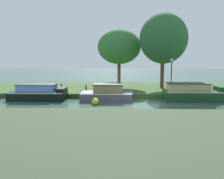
% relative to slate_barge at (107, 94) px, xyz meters
% --- Properties ---
extents(ground_plane, '(120.00, 120.00, 0.00)m').
position_rel_slate_barge_xyz_m(ground_plane, '(2.85, -1.20, -0.56)').
color(ground_plane, '#345246').
extents(riverbank_far, '(72.00, 10.00, 0.40)m').
position_rel_slate_barge_xyz_m(riverbank_far, '(2.85, 5.80, -0.36)').
color(riverbank_far, '#315022').
rests_on(riverbank_far, ground_plane).
extents(riverbank_near, '(72.00, 10.00, 0.40)m').
position_rel_slate_barge_xyz_m(riverbank_near, '(2.85, -10.20, -0.36)').
color(riverbank_near, '#3A452E').
rests_on(riverbank_near, ground_plane).
extents(slate_barge, '(4.15, 2.06, 1.37)m').
position_rel_slate_barge_xyz_m(slate_barge, '(0.00, 0.00, 0.00)').
color(slate_barge, '#514B5B').
rests_on(slate_barge, ground_plane).
extents(forest_narrowboat, '(4.69, 1.79, 1.47)m').
position_rel_slate_barge_xyz_m(forest_narrowboat, '(6.93, 0.00, 0.09)').
color(forest_narrowboat, '#183D1E').
rests_on(forest_narrowboat, ground_plane).
extents(black_cruiser, '(4.61, 1.95, 1.32)m').
position_rel_slate_barge_xyz_m(black_cruiser, '(-5.70, 0.00, 0.02)').
color(black_cruiser, black).
rests_on(black_cruiser, ground_plane).
extents(willow_tree_left, '(4.61, 3.33, 6.08)m').
position_rel_slate_barge_xyz_m(willow_tree_left, '(0.91, 6.73, 4.06)').
color(willow_tree_left, brown).
rests_on(willow_tree_left, riverbank_far).
extents(willow_tree_centre, '(4.75, 4.25, 7.45)m').
position_rel_slate_barge_xyz_m(willow_tree_centre, '(5.30, 4.95, 4.79)').
color(willow_tree_centre, brown).
rests_on(willow_tree_centre, riverbank_far).
extents(lamp_post, '(0.24, 0.24, 3.01)m').
position_rel_slate_barge_xyz_m(lamp_post, '(5.70, 2.56, 1.73)').
color(lamp_post, '#333338').
rests_on(lamp_post, riverbank_far).
extents(mooring_post_near, '(0.14, 0.14, 0.66)m').
position_rel_slate_barge_xyz_m(mooring_post_near, '(-1.96, 1.59, 0.17)').
color(mooring_post_near, '#513F22').
rests_on(mooring_post_near, riverbank_far).
extents(mooring_post_far, '(0.15, 0.15, 0.76)m').
position_rel_slate_barge_xyz_m(mooring_post_far, '(-4.16, 1.59, 0.22)').
color(mooring_post_far, brown).
rests_on(mooring_post_far, riverbank_far).
extents(channel_buoy, '(0.51, 0.51, 0.51)m').
position_rel_slate_barge_xyz_m(channel_buoy, '(-0.75, -1.99, -0.30)').
color(channel_buoy, yellow).
rests_on(channel_buoy, ground_plane).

